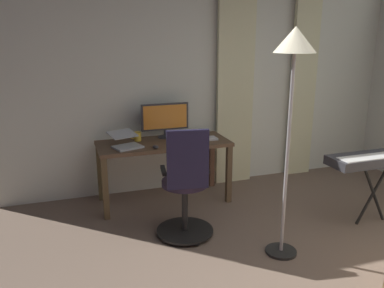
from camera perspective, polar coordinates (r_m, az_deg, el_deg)
name	(u,v)px	position (r m, az deg, el deg)	size (l,w,h in m)	color
back_room_partition	(207,73)	(5.02, 2.24, 10.18)	(5.15, 0.10, 2.87)	silver
curtain_left_panel	(303,86)	(5.56, 15.72, 8.07)	(0.36, 0.06, 2.47)	beige
curtain_right_panel	(235,89)	(5.07, 6.24, 7.88)	(0.49, 0.06, 2.47)	beige
desk	(164,150)	(4.53, -4.12, -0.86)	(1.49, 0.62, 0.72)	brown
office_chair	(186,188)	(3.72, -0.90, -6.43)	(0.56, 0.56, 1.11)	black
computer_monitor	(165,118)	(4.65, -3.92, 3.75)	(0.57, 0.18, 0.41)	#333338
computer_keyboard	(198,139)	(4.55, 0.93, 0.67)	(0.44, 0.14, 0.02)	silver
laptop	(126,142)	(4.34, -9.57, 0.28)	(0.38, 0.41, 0.16)	#B7BCC1
computer_mouse	(156,147)	(4.25, -5.28, -0.40)	(0.06, 0.10, 0.04)	#333338
mug_coffee	(137,136)	(4.56, -7.90, 1.10)	(0.13, 0.08, 0.11)	gold
piano_keyboard	(378,160)	(4.39, 25.27, -2.07)	(1.06, 0.33, 0.76)	black
floor_lamp	(294,64)	(3.28, 14.50, 11.08)	(0.34, 0.34, 1.97)	black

